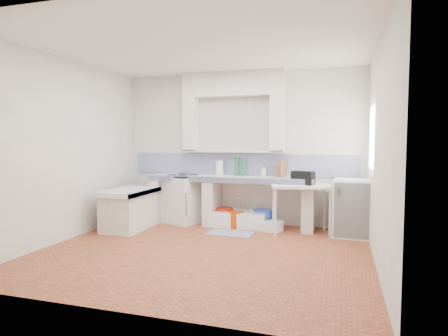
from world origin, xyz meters
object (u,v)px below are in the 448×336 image
(stove, at_px, (183,200))
(fridge, at_px, (352,208))
(sink, at_px, (239,219))
(side_table, at_px, (301,209))

(stove, relative_size, fridge, 0.94)
(fridge, bearing_deg, sink, 178.25)
(stove, relative_size, side_table, 0.89)
(sink, bearing_deg, side_table, -10.54)
(fridge, bearing_deg, stove, -179.86)
(side_table, bearing_deg, sink, 156.53)
(stove, distance_m, fridge, 3.02)
(sink, relative_size, fridge, 1.09)
(sink, xyz_separation_m, fridge, (1.93, -0.16, 0.34))
(stove, bearing_deg, side_table, 15.77)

